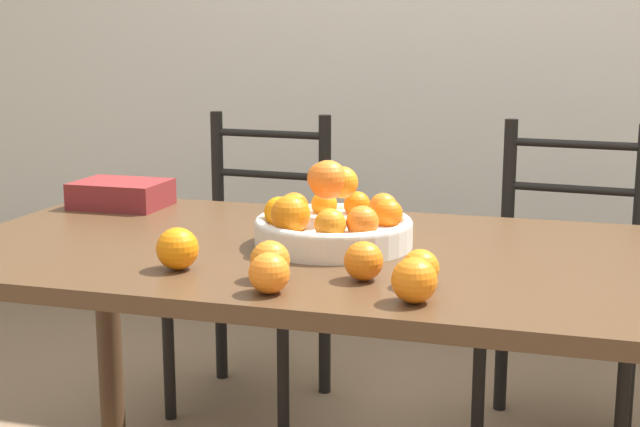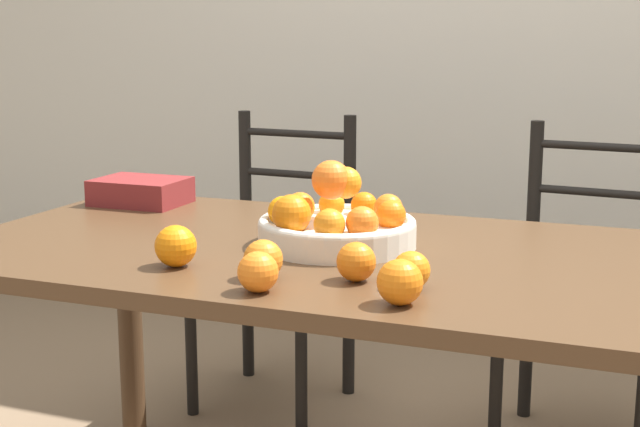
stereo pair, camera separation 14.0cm
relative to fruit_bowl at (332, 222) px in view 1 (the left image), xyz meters
The scene contains 11 objects.
dining_table 0.20m from the fruit_bowl, ahead, with size 1.96×0.88×0.72m.
fruit_bowl is the anchor object (origin of this frame).
orange_loose_0 0.36m from the fruit_bowl, 130.70° to the right, with size 0.08×0.08×0.08m.
orange_loose_1 0.28m from the fruit_bowl, 62.12° to the right, with size 0.07×0.07×0.07m.
orange_loose_2 0.44m from the fruit_bowl, 55.50° to the right, with size 0.08×0.08×0.08m.
orange_loose_3 0.30m from the fruit_bowl, 97.21° to the right, with size 0.08×0.08×0.08m.
orange_loose_4 0.35m from the fruit_bowl, 47.25° to the right, with size 0.07×0.07×0.07m.
orange_loose_5 0.38m from the fruit_bowl, 91.46° to the right, with size 0.07×0.07×0.07m.
chair_left 0.94m from the fruit_bowl, 122.15° to the left, with size 0.44×0.43×0.92m.
chair_right 0.94m from the fruit_bowl, 57.28° to the left, with size 0.45×0.44×0.92m.
book_stack 0.71m from the fruit_bowl, 157.80° to the left, with size 0.24×0.18×0.07m.
Camera 1 is at (0.37, -1.79, 1.18)m, focal length 50.00 mm.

